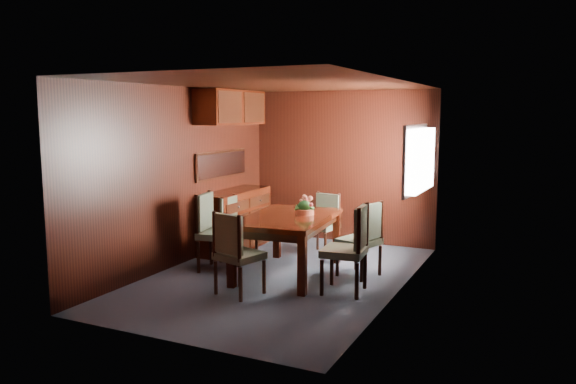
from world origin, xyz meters
The scene contains 11 objects.
ground centered at (0.00, 0.00, 0.00)m, with size 4.50×4.50×0.00m, color #3C4452.
room_shell centered at (-0.10, 0.33, 1.63)m, with size 3.06×4.52×2.41m.
sideboard centered at (-1.25, 1.00, 0.45)m, with size 0.48×1.40×0.90m, color #330F06.
dining_table centered at (0.04, 0.14, 0.65)m, with size 1.16×1.71×0.76m.
chair_left_near centered at (-0.94, -0.08, 0.57)m, with size 0.55×0.56×1.03m.
chair_left_far centered at (-0.94, 0.46, 0.50)m, with size 0.43×0.44×0.91m.
chair_right_near centered at (1.01, -0.23, 0.57)m, with size 0.51×0.53×1.03m.
chair_right_far centered at (0.95, 0.44, 0.53)m, with size 0.55×0.57×0.96m.
chair_head centered at (-0.13, -0.88, 0.53)m, with size 0.55×0.54×0.96m.
chair_foot centered at (0.04, 1.38, 0.49)m, with size 0.49×0.48×0.89m.
flower_centerpiece centered at (0.19, 0.31, 0.88)m, with size 0.26×0.26×0.26m.
Camera 1 is at (3.03, -6.16, 2.04)m, focal length 35.00 mm.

